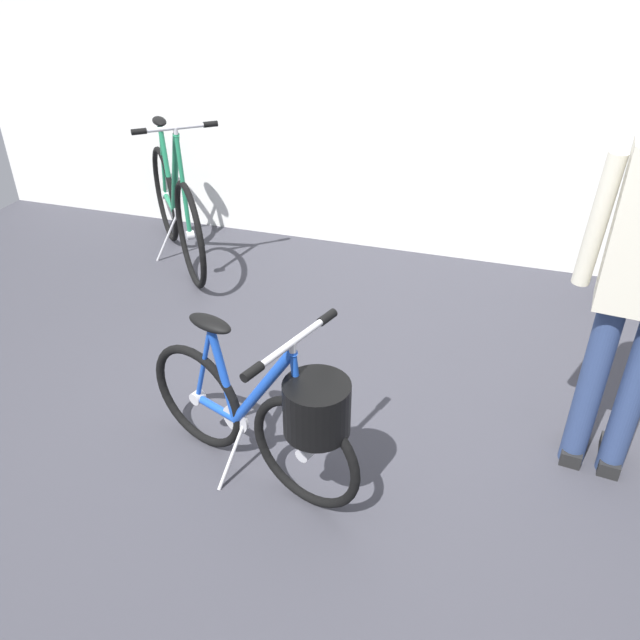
{
  "coord_description": "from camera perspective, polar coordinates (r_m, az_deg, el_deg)",
  "views": [
    {
      "loc": [
        0.61,
        -2.07,
        2.04
      ],
      "look_at": [
        -0.12,
        0.23,
        0.55
      ],
      "focal_mm": 34.89,
      "sensor_mm": 36.0,
      "label": 1
    }
  ],
  "objects": [
    {
      "name": "back_wall",
      "position": [
        4.43,
        10.52,
        24.5
      ],
      "size": [
        7.27,
        0.1,
        3.05
      ],
      "primitive_type": "cube",
      "color": "white",
      "rests_on": "ground_plane"
    },
    {
      "name": "folding_bike_foreground",
      "position": [
        2.57,
        -4.63,
        -8.49
      ],
      "size": [
        1.1,
        0.54,
        0.81
      ],
      "color": "black",
      "rests_on": "ground_plane"
    },
    {
      "name": "ground_plane",
      "position": [
        2.97,
        0.84,
        -11.7
      ],
      "size": [
        7.27,
        7.27,
        0.0
      ],
      "primitive_type": "plane",
      "color": "#38383F"
    },
    {
      "name": "display_bike_left",
      "position": [
        4.6,
        -13.07,
        9.96
      ],
      "size": [
        1.04,
        1.19,
        1.07
      ],
      "color": "black",
      "rests_on": "ground_plane"
    }
  ]
}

